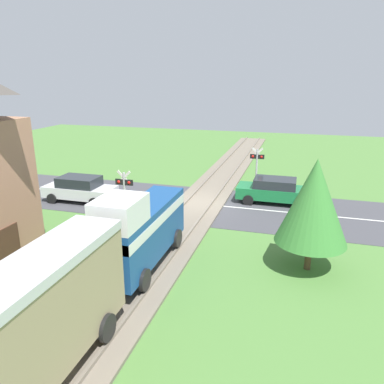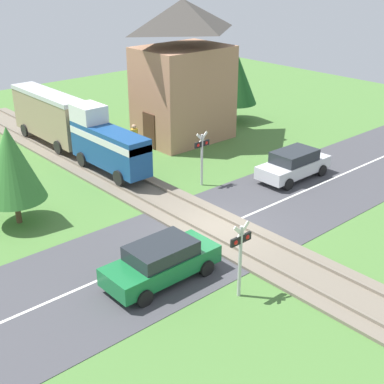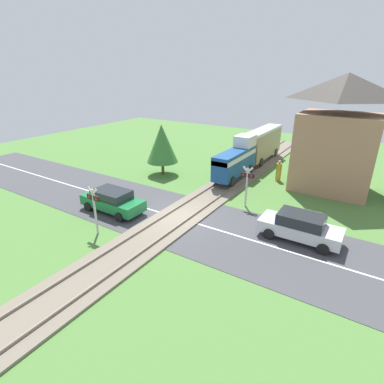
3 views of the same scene
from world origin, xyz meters
TOP-DOWN VIEW (x-y plane):
  - ground_plane at (0.00, 0.00)m, footprint 60.00×60.00m
  - road_surface at (0.00, 0.00)m, footprint 48.00×6.40m
  - track_bed at (0.00, 0.00)m, footprint 2.80×48.00m
  - train at (0.00, 11.48)m, footprint 1.58×12.29m
  - car_near_crossing at (-4.06, -1.44)m, footprint 4.24×1.84m
  - car_far_side at (6.82, 1.44)m, footprint 4.18×1.79m
  - crossing_signal_west_approach at (-2.71, -3.89)m, footprint 0.90×0.18m
  - crossing_signal_east_approach at (2.71, 3.89)m, footprint 0.90×0.18m
  - station_building at (6.82, 10.05)m, footprint 5.72×4.27m
  - pedestrian_by_station at (2.99, 9.91)m, footprint 0.42×0.42m
  - tree_roadside_hedge at (-5.89, 6.09)m, footprint 2.63×2.63m

SIDE VIEW (x-z plane):
  - ground_plane at x=0.00m, z-range 0.00..0.00m
  - road_surface at x=0.00m, z-range 0.00..0.02m
  - track_bed at x=0.00m, z-range -0.05..0.19m
  - car_near_crossing at x=-4.06m, z-range 0.04..1.50m
  - pedestrian_by_station at x=2.99m, z-range -0.08..1.63m
  - car_far_side at x=6.82m, z-range 0.03..1.53m
  - crossing_signal_west_approach at x=-2.71m, z-range 0.40..3.15m
  - crossing_signal_east_approach at x=2.71m, z-range 0.40..3.15m
  - train at x=0.00m, z-range 0.27..3.45m
  - tree_roadside_hedge at x=-5.89m, z-range 0.56..4.84m
  - station_building at x=6.82m, z-range -0.10..8.15m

